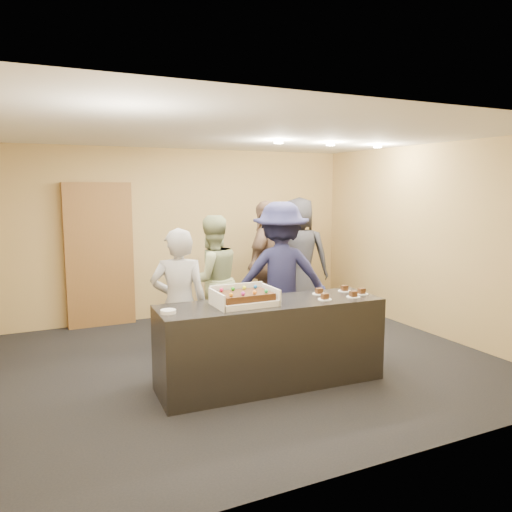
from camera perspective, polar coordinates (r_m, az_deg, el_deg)
name	(u,v)px	position (r m, az deg, el deg)	size (l,w,h in m)	color
room	(237,252)	(5.82, -2.16, 0.51)	(6.04, 6.00, 2.70)	black
serving_counter	(271,343)	(5.38, 1.71, -9.94)	(2.40, 0.70, 0.90)	black
storage_cabinet	(99,255)	(7.85, -17.46, 0.11)	(0.98, 0.15, 2.17)	brown
cake_box	(244,300)	(5.14, -1.43, -5.07)	(0.63, 0.43, 0.18)	white
sheet_cake	(244,296)	(5.11, -1.33, -4.54)	(0.53, 0.37, 0.11)	#341B0B
plate_stack	(168,312)	(4.86, -10.00, -6.28)	(0.15, 0.15, 0.04)	white
slice_a	(325,298)	(5.40, 7.87, -4.73)	(0.15, 0.15, 0.07)	white
slice_b	(319,292)	(5.67, 7.21, -4.11)	(0.15, 0.15, 0.07)	white
slice_c	(353,295)	(5.57, 11.06, -4.40)	(0.15, 0.15, 0.07)	white
slice_d	(344,289)	(5.87, 10.07, -3.76)	(0.15, 0.15, 0.07)	white
slice_e	(362,292)	(5.74, 11.97, -4.07)	(0.15, 0.15, 0.07)	white
person_server_grey	(179,305)	(5.47, -8.77, -5.55)	(0.61, 0.40, 1.67)	#A1A1A6
person_sage_man	(212,280)	(6.67, -5.08, -2.78)	(0.84, 0.66, 1.73)	#9BA777
person_navy_man	(281,276)	(6.42, 2.84, -2.34)	(1.24, 0.71, 1.91)	#1F2047
person_brown_extra	(267,264)	(7.46, 1.26, -0.94)	(1.11, 0.46, 1.90)	brown
person_dark_suit	(299,257)	(8.08, 4.92, -0.16)	(0.95, 0.62, 1.94)	#28282E
ceiling_spotlights	(330,144)	(7.00, 8.51, 12.51)	(1.72, 0.12, 0.03)	#FFEAC6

